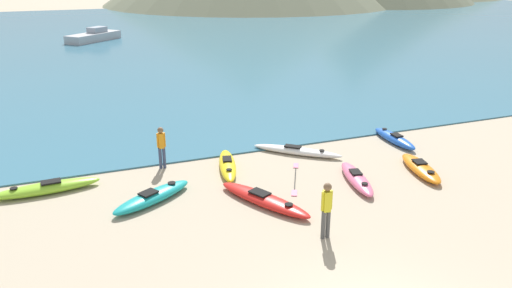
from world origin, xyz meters
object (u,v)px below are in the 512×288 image
Objects in this scene: kayak_on_sand_5 at (228,165)px; kayak_on_sand_2 at (297,151)px; kayak_on_sand_3 at (46,188)px; kayak_on_sand_7 at (264,199)px; kayak_on_sand_6 at (394,138)px; person_near_foreground at (327,207)px; kayak_on_sand_0 at (421,168)px; kayak_on_sand_1 at (153,197)px; loose_paddle at (295,178)px; kayak_on_sand_4 at (357,178)px; moored_boat_1 at (94,36)px; person_near_waterline at (161,145)px.

kayak_on_sand_2 is at bearing 8.51° from kayak_on_sand_5.
kayak_on_sand_3 reaches higher than kayak_on_sand_7.
kayak_on_sand_2 is at bearing 1.26° from kayak_on_sand_3.
kayak_on_sand_6 is 8.63m from person_near_foreground.
kayak_on_sand_3 reaches higher than kayak_on_sand_0.
loose_paddle is (4.92, -0.04, -0.16)m from kayak_on_sand_1.
kayak_on_sand_4 is at bearing 5.27° from kayak_on_sand_7.
kayak_on_sand_0 is 1.12× the size of loose_paddle.
kayak_on_sand_3 is (-12.44, 3.03, 0.01)m from kayak_on_sand_0.
kayak_on_sand_0 reaches higher than kayak_on_sand_5.
moored_boat_1 is at bearing 94.20° from person_near_foreground.
kayak_on_sand_0 is 38.23m from moored_boat_1.
kayak_on_sand_6 is 1.72× the size of person_near_foreground.
kayak_on_sand_6 is at bearing -4.59° from person_near_waterline.
kayak_on_sand_2 is 2.39m from loose_paddle.
kayak_on_sand_2 is 5.25m from person_near_waterline.
kayak_on_sand_5 reaches higher than kayak_on_sand_2.
moored_boat_1 is (4.14, 34.29, 0.32)m from kayak_on_sand_3.
kayak_on_sand_1 is 0.54× the size of moored_boat_1.
person_near_foreground is at bearing -39.20° from kayak_on_sand_3.
kayak_on_sand_2 is at bearing 62.73° from loose_paddle.
kayak_on_sand_0 is 2.61m from kayak_on_sand_4.
person_near_waterline is at bearing 120.27° from kayak_on_sand_7.
kayak_on_sand_6 is at bearing 1.57° from kayak_on_sand_5.
kayak_on_sand_3 reaches higher than kayak_on_sand_2.
kayak_on_sand_5 is 5.66m from person_near_foreground.
kayak_on_sand_7 is 1.38× the size of loose_paddle.
moored_boat_1 is at bearing 88.36° from kayak_on_sand_1.
kayak_on_sand_4 is (9.83, -2.97, -0.02)m from kayak_on_sand_3.
kayak_on_sand_6 is 0.52× the size of moored_boat_1.
kayak_on_sand_1 reaches higher than kayak_on_sand_0.
kayak_on_sand_4 is 2.09m from loose_paddle.
moored_boat_1 is (-9.35, 34.34, 0.32)m from kayak_on_sand_6.
kayak_on_sand_1 is 1.06× the size of kayak_on_sand_6.
kayak_on_sand_3 is 0.97× the size of kayak_on_sand_7.
person_near_foreground is 7.21m from person_near_waterline.
person_near_waterline is at bearing 156.20° from kayak_on_sand_0.
kayak_on_sand_0 is 0.81× the size of kayak_on_sand_7.
kayak_on_sand_5 is (-3.72, 2.72, 0.01)m from kayak_on_sand_4.
moored_boat_1 is (-2.94, 40.06, -0.43)m from person_near_foreground.
moored_boat_1 is at bearing 93.28° from kayak_on_sand_7.
person_near_foreground reaches higher than moored_boat_1.
kayak_on_sand_7 is (-2.83, -3.50, 0.01)m from kayak_on_sand_2.
kayak_on_sand_1 is 36.20m from moored_boat_1.
kayak_on_sand_5 is at bearing 156.32° from kayak_on_sand_0.
loose_paddle is at bearing -161.03° from kayak_on_sand_6.
kayak_on_sand_6 is at bearing 24.29° from kayak_on_sand_7.
kayak_on_sand_0 is at bearing -44.15° from kayak_on_sand_2.
person_near_waterline reaches higher than kayak_on_sand_2.
person_near_foreground reaches higher than kayak_on_sand_2.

